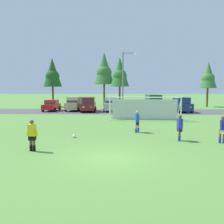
# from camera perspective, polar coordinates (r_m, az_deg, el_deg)

# --- Properties ---
(ground_plane) EXTENTS (400.00, 400.00, 0.00)m
(ground_plane) POSITION_cam_1_polar(r_m,az_deg,el_deg) (25.14, 0.94, -1.58)
(ground_plane) COLOR #598C3D
(parking_lot_strip) EXTENTS (52.00, 8.40, 0.01)m
(parking_lot_strip) POSITION_cam_1_polar(r_m,az_deg,el_deg) (33.19, 1.19, 0.16)
(parking_lot_strip) COLOR #4C4C51
(parking_lot_strip) RESTS_ON ground
(soccer_ball) EXTENTS (0.22, 0.22, 0.22)m
(soccer_ball) POSITION_cam_1_polar(r_m,az_deg,el_deg) (14.92, -9.80, -6.16)
(soccer_ball) COLOR white
(soccer_ball) RESTS_ON ground
(soccer_goal) EXTENTS (7.52, 2.36, 2.57)m
(soccer_goal) POSITION_cam_1_polar(r_m,az_deg,el_deg) (23.70, 8.45, 1.06)
(soccer_goal) COLOR white
(soccer_goal) RESTS_ON ground
(referee) EXTENTS (0.72, 0.30, 1.64)m
(referee) POSITION_cam_1_polar(r_m,az_deg,el_deg) (12.06, -20.05, -5.76)
(referee) COLOR brown
(referee) RESTS_ON ground
(player_striker_near) EXTENTS (0.34, 0.74, 1.64)m
(player_striker_near) POSITION_cam_1_polar(r_m,az_deg,el_deg) (16.52, 6.57, -2.47)
(player_striker_near) COLOR tan
(player_striker_near) RESTS_ON ground
(player_midfield_center) EXTENTS (0.53, 0.63, 1.64)m
(player_midfield_center) POSITION_cam_1_polar(r_m,az_deg,el_deg) (14.67, 26.77, -4.05)
(player_midfield_center) COLOR brown
(player_midfield_center) RESTS_ON ground
(player_defender_far) EXTENTS (0.29, 0.75, 1.64)m
(player_defender_far) POSITION_cam_1_polar(r_m,az_deg,el_deg) (14.30, 17.18, -3.93)
(player_defender_far) COLOR brown
(player_defender_far) RESTS_ON ground
(parked_car_slot_far_left) EXTENTS (2.04, 4.20, 1.72)m
(parked_car_slot_far_left) POSITION_cam_1_polar(r_m,az_deg,el_deg) (35.08, -15.44, 1.68)
(parked_car_slot_far_left) COLOR red
(parked_car_slot_far_left) RESTS_ON ground
(parked_car_slot_left) EXTENTS (2.25, 4.66, 2.16)m
(parked_car_slot_left) POSITION_cam_1_polar(r_m,az_deg,el_deg) (34.70, -9.77, 2.15)
(parked_car_slot_left) COLOR tan
(parked_car_slot_left) RESTS_ON ground
(parked_car_slot_center_left) EXTENTS (2.33, 4.70, 2.16)m
(parked_car_slot_center_left) POSITION_cam_1_polar(r_m,az_deg,el_deg) (32.95, -6.10, 2.02)
(parked_car_slot_center_left) COLOR maroon
(parked_car_slot_center_left) RESTS_ON ground
(parked_car_slot_center) EXTENTS (2.30, 4.69, 2.16)m
(parked_car_slot_center) POSITION_cam_1_polar(r_m,az_deg,el_deg) (33.31, -0.34, 2.09)
(parked_car_slot_center) COLOR #B2B2BC
(parked_car_slot_center) RESTS_ON ground
(parked_car_slot_center_right) EXTENTS (2.05, 4.20, 1.72)m
(parked_car_slot_center_right) POSITION_cam_1_polar(r_m,az_deg,el_deg) (32.46, 5.72, 1.55)
(parked_car_slot_center_right) COLOR silver
(parked_car_slot_center_right) RESTS_ON ground
(parked_car_slot_right) EXTENTS (2.42, 4.91, 2.52)m
(parked_car_slot_right) POSITION_cam_1_polar(r_m,az_deg,el_deg) (34.15, 10.67, 2.46)
(parked_car_slot_right) COLOR #194C2D
(parked_car_slot_right) RESTS_ON ground
(parked_car_slot_far_right) EXTENTS (2.30, 4.68, 2.16)m
(parked_car_slot_far_right) POSITION_cam_1_polar(r_m,az_deg,el_deg) (33.87, 17.62, 1.89)
(parked_car_slot_far_right) COLOR navy
(parked_car_slot_far_right) RESTS_ON ground
(tree_left_edge) EXTENTS (3.53, 3.53, 9.43)m
(tree_left_edge) POSITION_cam_1_polar(r_m,az_deg,el_deg) (44.58, -15.23, 9.66)
(tree_left_edge) COLOR brown
(tree_left_edge) RESTS_ON ground
(tree_mid_left) EXTENTS (4.03, 4.03, 10.74)m
(tree_mid_left) POSITION_cam_1_polar(r_m,az_deg,el_deg) (44.52, -2.07, 11.03)
(tree_mid_left) COLOR brown
(tree_mid_left) RESTS_ON ground
(tree_center_back) EXTENTS (3.56, 3.56, 9.49)m
(tree_center_back) POSITION_cam_1_polar(r_m,az_deg,el_deg) (42.12, 2.03, 10.17)
(tree_center_back) COLOR brown
(tree_center_back) RESTS_ON ground
(tree_mid_right) EXTENTS (3.27, 3.27, 8.73)m
(tree_mid_right) POSITION_cam_1_polar(r_m,az_deg,el_deg) (46.63, 23.72, 8.61)
(tree_mid_right) COLOR brown
(tree_mid_right) RESTS_ON ground
(street_lamp) EXTENTS (2.00, 0.32, 7.90)m
(street_lamp) POSITION_cam_1_polar(r_m,az_deg,el_deg) (27.91, 3.18, 7.53)
(street_lamp) COLOR slate
(street_lamp) RESTS_ON ground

